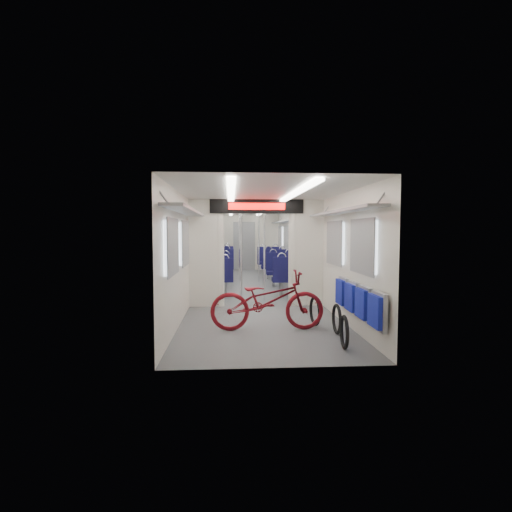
# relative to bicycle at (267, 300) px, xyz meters

# --- Properties ---
(carriage) EXTENTS (12.00, 12.02, 2.31)m
(carriage) POSITION_rel_bicycle_xyz_m (-0.04, 3.91, 1.01)
(carriage) COLOR #515456
(carriage) RESTS_ON ground
(bicycle) EXTENTS (1.87, 0.68, 0.98)m
(bicycle) POSITION_rel_bicycle_xyz_m (0.00, 0.00, 0.00)
(bicycle) COLOR maroon
(bicycle) RESTS_ON ground
(flip_bench) EXTENTS (0.12, 2.09, 0.50)m
(flip_bench) POSITION_rel_bicycle_xyz_m (1.32, -0.58, 0.09)
(flip_bench) COLOR gray
(flip_bench) RESTS_ON carriage
(bike_hoop_a) EXTENTS (0.09, 0.48, 0.47)m
(bike_hoop_a) POSITION_rel_bicycle_xyz_m (0.97, -1.12, -0.28)
(bike_hoop_a) COLOR black
(bike_hoop_a) RESTS_ON ground
(bike_hoop_b) EXTENTS (0.05, 0.48, 0.48)m
(bike_hoop_b) POSITION_rel_bicycle_xyz_m (1.07, -0.33, -0.27)
(bike_hoop_b) COLOR black
(bike_hoop_b) RESTS_ON ground
(bike_hoop_c) EXTENTS (0.11, 0.51, 0.51)m
(bike_hoop_c) POSITION_rel_bicycle_xyz_m (0.85, 0.25, -0.26)
(bike_hoop_c) COLOR black
(bike_hoop_c) RESTS_ON ground
(seat_bay_near_left) EXTENTS (0.88, 1.92, 1.05)m
(seat_bay_near_left) POSITION_rel_bicycle_xyz_m (-0.97, 4.35, 0.03)
(seat_bay_near_left) COLOR #0D0C36
(seat_bay_near_left) RESTS_ON ground
(seat_bay_near_right) EXTENTS (0.91, 2.05, 1.09)m
(seat_bay_near_right) POSITION_rel_bicycle_xyz_m (0.90, 4.29, 0.05)
(seat_bay_near_right) COLOR #0D0C36
(seat_bay_near_right) RESTS_ON ground
(seat_bay_far_left) EXTENTS (0.95, 2.26, 1.16)m
(seat_bay_far_left) POSITION_rel_bicycle_xyz_m (-0.97, 7.91, 0.08)
(seat_bay_far_left) COLOR #0D0C36
(seat_bay_far_left) RESTS_ON ground
(seat_bay_far_right) EXTENTS (0.93, 2.18, 1.13)m
(seat_bay_far_right) POSITION_rel_bicycle_xyz_m (0.90, 7.82, 0.07)
(seat_bay_far_right) COLOR #0D0C36
(seat_bay_far_right) RESTS_ON ground
(stanchion_near_left) EXTENTS (0.04, 0.04, 2.30)m
(stanchion_near_left) POSITION_rel_bicycle_xyz_m (-0.35, 2.95, 0.66)
(stanchion_near_left) COLOR silver
(stanchion_near_left) RESTS_ON ground
(stanchion_near_right) EXTENTS (0.04, 0.04, 2.30)m
(stanchion_near_right) POSITION_rel_bicycle_xyz_m (0.19, 2.79, 0.66)
(stanchion_near_right) COLOR silver
(stanchion_near_right) RESTS_ON ground
(stanchion_far_left) EXTENTS (0.04, 0.04, 2.30)m
(stanchion_far_left) POSITION_rel_bicycle_xyz_m (-0.32, 6.27, 0.66)
(stanchion_far_left) COLOR silver
(stanchion_far_left) RESTS_ON ground
(stanchion_far_right) EXTENTS (0.04, 0.04, 2.30)m
(stanchion_far_right) POSITION_rel_bicycle_xyz_m (0.29, 6.09, 0.66)
(stanchion_far_right) COLOR silver
(stanchion_far_right) RESTS_ON ground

